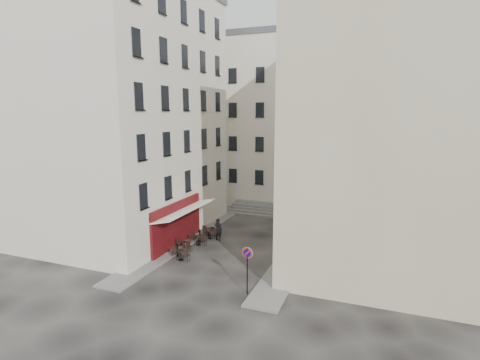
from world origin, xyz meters
The scene contains 18 objects.
ground centered at (0.00, 0.00, 0.00)m, with size 90.00×90.00×0.00m, color black.
sidewalk_left centered at (-4.50, 4.00, 0.06)m, with size 2.00×22.00×0.12m, color slate.
sidewalk_right centered at (4.50, 3.00, 0.06)m, with size 2.00×18.00×0.12m, color slate.
building_left centered at (-10.50, 3.00, 10.31)m, with size 12.20×16.20×20.60m.
building_right centered at (10.50, 3.50, 9.31)m, with size 12.20×14.20×18.60m.
building_back centered at (-1.00, 19.00, 9.31)m, with size 18.20×10.20×18.60m.
cafe_storefront centered at (-4.32, 1.00, 1.88)m, with size 1.74×7.30×3.50m.
stone_steps centered at (0.00, 12.57, 0.40)m, with size 9.00×3.15×0.80m.
bollard_near centered at (-3.25, -1.00, 0.53)m, with size 0.12×0.12×0.98m.
bollard_mid centered at (-3.25, 2.50, 0.53)m, with size 0.12×0.12×0.98m.
bollard_far centered at (-3.25, 6.00, 0.53)m, with size 0.12×0.12×0.98m.
no_parking_sign centered at (3.30, -4.48, 1.97)m, with size 0.63×0.14×2.79m.
bistro_table_a centered at (-2.70, -1.45, 0.48)m, with size 1.33×0.62×0.93m.
bistro_table_b centered at (-3.38, 0.25, 0.44)m, with size 1.22×0.57×0.86m.
bistro_table_c centered at (-2.97, 1.74, 0.48)m, with size 1.33×0.62×0.93m.
bistro_table_d centered at (-2.73, 3.41, 0.46)m, with size 1.28×0.60×0.90m.
bistro_table_e centered at (-3.20, 4.12, 0.42)m, with size 1.17×0.55×0.82m.
pedestrian centered at (-2.01, 3.33, 0.92)m, with size 0.67×0.44×1.84m, color black.
Camera 1 is at (9.99, -23.14, 10.13)m, focal length 28.00 mm.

